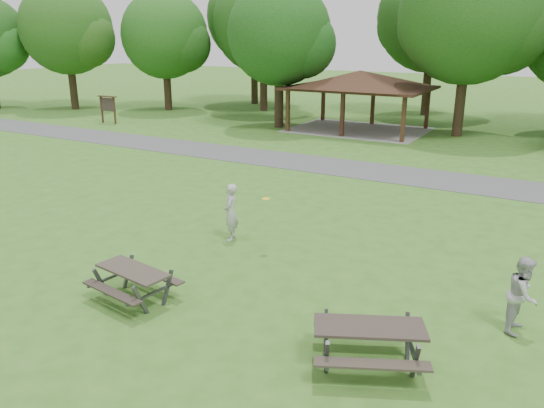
{
  "coord_description": "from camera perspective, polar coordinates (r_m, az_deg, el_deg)",
  "views": [
    {
      "loc": [
        8.05,
        -8.39,
        5.85
      ],
      "look_at": [
        1.0,
        4.0,
        1.3
      ],
      "focal_mm": 35.0,
      "sensor_mm": 36.0,
      "label": 1
    }
  ],
  "objects": [
    {
      "name": "tree_deep_b",
      "position": [
        42.6,
        17.02,
        18.37
      ],
      "size": [
        8.4,
        8.0,
        11.13
      ],
      "color": "black",
      "rests_on": "ground"
    },
    {
      "name": "tree_row_c",
      "position": [
        43.38,
        -0.8,
        18.61
      ],
      "size": [
        8.19,
        7.8,
        10.67
      ],
      "color": "#311E15",
      "rests_on": "ground"
    },
    {
      "name": "frisbee_in_flight",
      "position": [
        14.62,
        -0.65,
        0.56
      ],
      "size": [
        0.26,
        0.26,
        0.02
      ],
      "color": "yellow",
      "rests_on": "ground"
    },
    {
      "name": "tree_row_e",
      "position": [
        33.95,
        20.61,
        18.21
      ],
      "size": [
        8.4,
        8.0,
        11.02
      ],
      "color": "black",
      "rests_on": "ground"
    },
    {
      "name": "picnic_table_middle",
      "position": [
        12.62,
        -14.7,
        -7.57
      ],
      "size": [
        2.03,
        1.72,
        0.8
      ],
      "color": "#322B24",
      "rests_on": "ground"
    },
    {
      "name": "tree_row_a",
      "position": [
        47.1,
        -21.09,
        16.95
      ],
      "size": [
        7.56,
        7.2,
        9.97
      ],
      "color": "black",
      "rests_on": "ground"
    },
    {
      "name": "tree_deep_a",
      "position": [
        47.94,
        -1.84,
        19.22
      ],
      "size": [
        8.4,
        8.0,
        11.38
      ],
      "color": "black",
      "rests_on": "ground"
    },
    {
      "name": "asphalt_path",
      "position": [
        24.5,
        9.6,
        3.66
      ],
      "size": [
        120.0,
        3.2,
        0.02
      ],
      "primitive_type": "cube",
      "color": "#49484B",
      "rests_on": "ground"
    },
    {
      "name": "pavilion",
      "position": [
        34.67,
        9.44,
        12.86
      ],
      "size": [
        8.6,
        7.01,
        3.76
      ],
      "color": "#392514",
      "rests_on": "ground"
    },
    {
      "name": "frisbee_catcher",
      "position": [
        12.06,
        25.4,
        -8.8
      ],
      "size": [
        0.7,
        0.86,
        1.63
      ],
      "primitive_type": "imported",
      "rotation": [
        0.0,
        0.0,
        1.46
      ],
      "color": "#ADADAF",
      "rests_on": "ground"
    },
    {
      "name": "notice_board",
      "position": [
        38.78,
        -17.27,
        10.2
      ],
      "size": [
        1.6,
        0.3,
        1.88
      ],
      "color": "#361D13",
      "rests_on": "ground"
    },
    {
      "name": "ground",
      "position": [
        13.01,
        -12.82,
        -9.49
      ],
      "size": [
        160.0,
        160.0,
        0.0
      ],
      "primitive_type": "plane",
      "color": "#35681D",
      "rests_on": "ground"
    },
    {
      "name": "tree_row_b",
      "position": [
        44.6,
        -11.37,
        17.14
      ],
      "size": [
        7.14,
        6.8,
        9.28
      ],
      "color": "#301E15",
      "rests_on": "ground"
    },
    {
      "name": "tree_row_d",
      "position": [
        35.26,
        0.92,
        17.57
      ],
      "size": [
        6.93,
        6.6,
        9.27
      ],
      "color": "black",
      "rests_on": "ground"
    },
    {
      "name": "frisbee_thrower",
      "position": [
        15.7,
        -4.47,
        -0.9
      ],
      "size": [
        0.63,
        0.74,
        1.71
      ],
      "primitive_type": "imported",
      "rotation": [
        0.0,
        0.0,
        -1.16
      ],
      "color": "#ACACAF",
      "rests_on": "ground"
    },
    {
      "name": "picnic_table_far",
      "position": [
        10.08,
        10.41,
        -13.74
      ],
      "size": [
        2.5,
        2.31,
        0.87
      ],
      "color": "#2E2621",
      "rests_on": "ground"
    }
  ]
}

